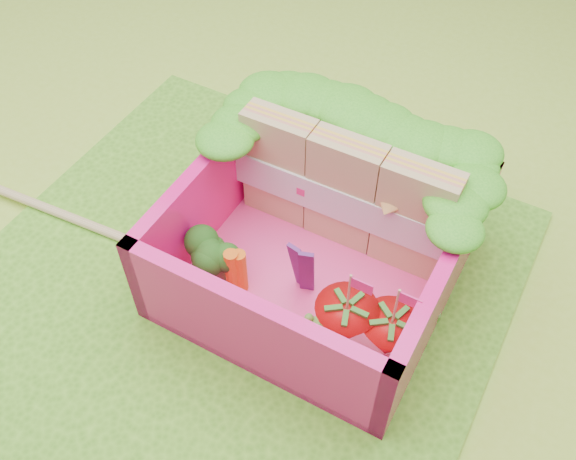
{
  "coord_description": "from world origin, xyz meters",
  "views": [
    {
      "loc": [
        1.16,
        -1.49,
        2.71
      ],
      "look_at": [
        0.17,
        0.29,
        0.28
      ],
      "focal_mm": 40.0,
      "sensor_mm": 36.0,
      "label": 1
    }
  ],
  "objects_px": {
    "bento_box": "(319,240)",
    "sandwich_stack": "(345,192)",
    "strawberry_right": "(389,338)",
    "chopsticks": "(55,211)",
    "strawberry_left": "(345,324)",
    "broccoli": "(213,253)"
  },
  "relations": [
    {
      "from": "sandwich_stack",
      "to": "strawberry_right",
      "type": "relative_size",
      "value": 2.26
    },
    {
      "from": "bento_box",
      "to": "sandwich_stack",
      "type": "relative_size",
      "value": 1.12
    },
    {
      "from": "sandwich_stack",
      "to": "strawberry_right",
      "type": "bearing_deg",
      "value": -48.38
    },
    {
      "from": "sandwich_stack",
      "to": "strawberry_right",
      "type": "height_order",
      "value": "sandwich_stack"
    },
    {
      "from": "strawberry_right",
      "to": "chopsticks",
      "type": "height_order",
      "value": "strawberry_right"
    },
    {
      "from": "bento_box",
      "to": "chopsticks",
      "type": "relative_size",
      "value": 0.6
    },
    {
      "from": "broccoli",
      "to": "bento_box",
      "type": "bearing_deg",
      "value": 34.92
    },
    {
      "from": "bento_box",
      "to": "strawberry_left",
      "type": "xyz_separation_m",
      "value": [
        0.3,
        -0.32,
        -0.08
      ]
    },
    {
      "from": "broccoli",
      "to": "strawberry_left",
      "type": "bearing_deg",
      "value": -2.31
    },
    {
      "from": "broccoli",
      "to": "strawberry_right",
      "type": "relative_size",
      "value": 0.61
    },
    {
      "from": "sandwich_stack",
      "to": "strawberry_left",
      "type": "relative_size",
      "value": 2.22
    },
    {
      "from": "strawberry_left",
      "to": "sandwich_stack",
      "type": "bearing_deg",
      "value": 116.57
    },
    {
      "from": "strawberry_right",
      "to": "sandwich_stack",
      "type": "bearing_deg",
      "value": 131.62
    },
    {
      "from": "broccoli",
      "to": "strawberry_left",
      "type": "height_order",
      "value": "strawberry_left"
    },
    {
      "from": "broccoli",
      "to": "sandwich_stack",
      "type": "bearing_deg",
      "value": 52.9
    },
    {
      "from": "sandwich_stack",
      "to": "chopsticks",
      "type": "xyz_separation_m",
      "value": [
        -1.47,
        -0.61,
        -0.34
      ]
    },
    {
      "from": "bento_box",
      "to": "strawberry_left",
      "type": "relative_size",
      "value": 2.49
    },
    {
      "from": "bento_box",
      "to": "chopsticks",
      "type": "distance_m",
      "value": 1.52
    },
    {
      "from": "broccoli",
      "to": "strawberry_right",
      "type": "distance_m",
      "value": 0.92
    },
    {
      "from": "bento_box",
      "to": "broccoli",
      "type": "xyz_separation_m",
      "value": [
        -0.42,
        -0.29,
        -0.04
      ]
    },
    {
      "from": "broccoli",
      "to": "chopsticks",
      "type": "distance_m",
      "value": 1.07
    },
    {
      "from": "bento_box",
      "to": "strawberry_right",
      "type": "xyz_separation_m",
      "value": [
        0.5,
        -0.29,
        -0.08
      ]
    }
  ]
}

